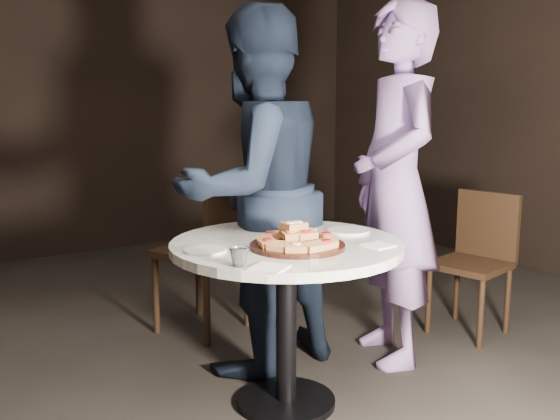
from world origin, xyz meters
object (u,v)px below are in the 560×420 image
water_glass (239,257)px  diner_teal (395,185)px  chair_far (215,241)px  diner_navy (254,192)px  focaccia_pile (297,237)px  serving_board (297,246)px  chair_right (478,252)px  table (286,273)px

water_glass → diner_teal: (1.14, 0.38, 0.13)m
chair_far → diner_navy: diner_navy is taller
chair_far → diner_teal: (0.62, -0.82, 0.37)m
diner_navy → focaccia_pile: bearing=68.6°
serving_board → diner_teal: 0.85m
serving_board → chair_far: size_ratio=0.41×
serving_board → chair_right: size_ratio=0.48×
table → serving_board: 0.20m
table → serving_board: (-0.03, -0.12, 0.15)m
diner_teal → table: bearing=-58.5°
table → chair_far: 0.97m
table → focaccia_pile: focaccia_pile is taller
serving_board → chair_far: bearing=80.5°
serving_board → water_glass: 0.36m
water_glass → diner_navy: diner_navy is taller
table → water_glass: (-0.37, -0.24, 0.17)m
serving_board → chair_far: chair_far is taller
table → water_glass: size_ratio=16.13×
water_glass → diner_teal: 1.21m
water_glass → chair_far: 1.33m
water_glass → diner_teal: bearing=18.4°
diner_teal → focaccia_pile: bearing=-50.7°
chair_far → diner_teal: bearing=103.4°
diner_navy → table: bearing=68.6°
focaccia_pile → serving_board: bearing=-87.7°
water_glass → chair_right: bearing=12.2°
chair_right → focaccia_pile: bearing=-91.1°
water_glass → focaccia_pile: bearing=19.0°
serving_board → water_glass: water_glass is taller
diner_navy → diner_teal: diner_teal is taller
serving_board → focaccia_pile: focaccia_pile is taller
chair_right → diner_teal: (-0.70, -0.02, 0.45)m
serving_board → table: bearing=76.7°
water_glass → chair_far: (0.52, 1.20, -0.23)m
table → serving_board: size_ratio=3.10×
table → chair_far: chair_far is taller
water_glass → chair_right: (1.83, 0.40, -0.31)m
table → diner_teal: (0.77, 0.14, 0.31)m
chair_right → diner_navy: size_ratio=0.45×
focaccia_pile → water_glass: (-0.34, -0.12, -0.01)m
serving_board → focaccia_pile: (-0.00, 0.00, 0.04)m
chair_right → diner_navy: 1.45m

